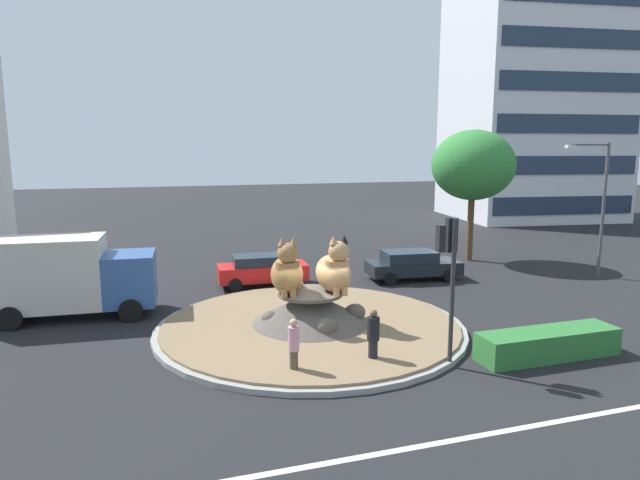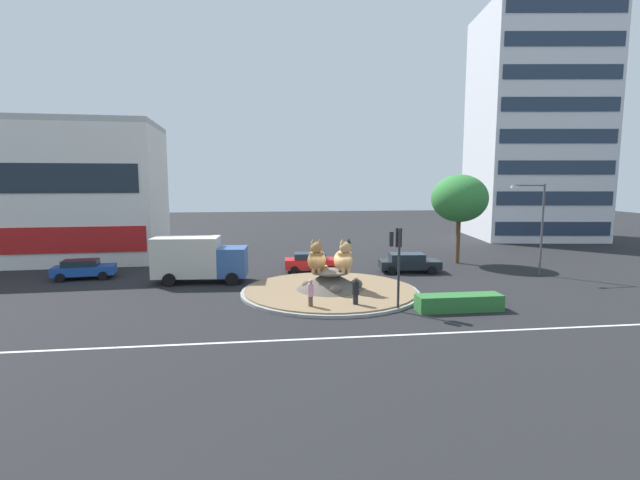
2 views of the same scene
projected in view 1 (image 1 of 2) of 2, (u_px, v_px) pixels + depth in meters
name	position (u px, v px, depth m)	size (l,w,h in m)	color
ground_plane	(310.00, 329.00, 20.42)	(160.00, 160.00, 0.00)	black
lane_centreline	(418.00, 447.00, 12.41)	(112.00, 0.20, 0.01)	silver
roundabout_island	(311.00, 318.00, 20.36)	(11.43, 11.43, 1.44)	gray
cat_statue_tabby	(287.00, 272.00, 19.87)	(1.68, 2.23, 2.15)	#9E703D
cat_statue_calico	(334.00, 271.00, 20.06)	(1.38, 2.23, 2.18)	tan
traffic_light_mast	(450.00, 259.00, 16.47)	(0.75, 0.50, 4.63)	#2D2D33
office_tower	(534.00, 70.00, 51.26)	(15.50, 13.83, 27.76)	silver
clipped_hedge_strip	(548.00, 344.00, 17.66)	(4.80, 1.20, 0.90)	#2D7033
broadleaf_tree_behind_island	(473.00, 165.00, 32.01)	(4.82, 4.82, 7.73)	brown
streetlight_arm	(599.00, 198.00, 27.92)	(2.80, 0.33, 6.95)	#4C4C51
pedestrian_pink_shirt	(294.00, 346.00, 16.05)	(0.34, 0.34, 1.78)	brown
pedestrian_black_shirt	(373.00, 336.00, 16.90)	(0.39, 0.39, 1.80)	black
sedan_on_far_lane	(262.00, 270.00, 26.71)	(4.38, 2.10, 1.54)	red
hatchback_near_shophouse	(412.00, 264.00, 28.03)	(4.89, 2.49, 1.49)	black
delivery_box_truck	(65.00, 275.00, 21.59)	(6.61, 3.01, 3.25)	#335693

